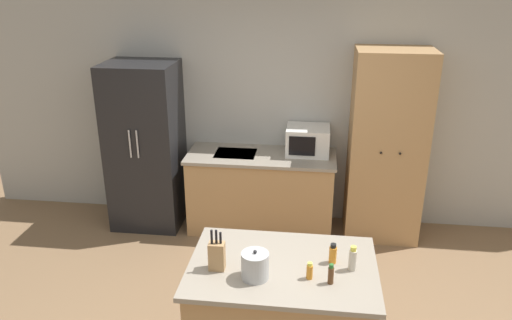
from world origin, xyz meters
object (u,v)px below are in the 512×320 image
at_px(microwave, 308,140).
at_px(kettle, 255,265).
at_px(spice_bottle_amber_oil, 331,274).
at_px(spice_bottle_short_red, 353,259).
at_px(refrigerator, 146,146).
at_px(knife_block, 217,255).
at_px(spice_bottle_green_herb, 310,271).
at_px(pantry_cabinet, 387,147).
at_px(spice_bottle_tall_dark, 333,254).

distance_m(microwave, kettle, 2.41).
bearing_deg(kettle, spice_bottle_amber_oil, -0.40).
bearing_deg(spice_bottle_short_red, spice_bottle_amber_oil, -130.36).
height_order(refrigerator, kettle, refrigerator).
distance_m(knife_block, spice_bottle_green_herb, 0.61).
distance_m(refrigerator, microwave, 1.78).
xyz_separation_m(pantry_cabinet, spice_bottle_green_herb, (-0.75, -2.30, -0.05)).
height_order(pantry_cabinet, spice_bottle_tall_dark, pantry_cabinet).
distance_m(spice_bottle_short_red, kettle, 0.65).
bearing_deg(spice_bottle_amber_oil, microwave, 95.03).
distance_m(spice_bottle_tall_dark, kettle, 0.55).
height_order(spice_bottle_tall_dark, kettle, kettle).
height_order(microwave, spice_bottle_short_red, microwave).
height_order(pantry_cabinet, spice_bottle_amber_oil, pantry_cabinet).
distance_m(pantry_cabinet, spice_bottle_short_red, 2.21).
bearing_deg(spice_bottle_short_red, knife_block, -173.67).
bearing_deg(spice_bottle_amber_oil, knife_block, 174.60).
relative_size(spice_bottle_tall_dark, spice_bottle_green_herb, 1.22).
relative_size(knife_block, kettle, 1.45).
distance_m(refrigerator, knife_block, 2.55).
height_order(spice_bottle_short_red, spice_bottle_amber_oil, spice_bottle_short_red).
relative_size(knife_block, spice_bottle_tall_dark, 2.06).
relative_size(refrigerator, microwave, 4.04).
height_order(spice_bottle_green_herb, kettle, kettle).
bearing_deg(knife_block, spice_bottle_amber_oil, -5.40).
relative_size(spice_bottle_short_red, kettle, 0.87).
bearing_deg(spice_bottle_tall_dark, spice_bottle_amber_oil, -93.97).
relative_size(refrigerator, pantry_cabinet, 0.91).
xyz_separation_m(refrigerator, spice_bottle_green_herb, (1.85, -2.25, 0.05)).
height_order(knife_block, spice_bottle_short_red, knife_block).
relative_size(knife_block, spice_bottle_short_red, 1.67).
relative_size(spice_bottle_amber_oil, kettle, 0.69).
bearing_deg(spice_bottle_amber_oil, refrigerator, 130.98).
bearing_deg(pantry_cabinet, spice_bottle_tall_dark, -105.89).
height_order(pantry_cabinet, kettle, pantry_cabinet).
distance_m(spice_bottle_short_red, spice_bottle_green_herb, 0.31).
height_order(knife_block, spice_bottle_amber_oil, knife_block).
distance_m(refrigerator, spice_bottle_amber_oil, 3.03).
xyz_separation_m(knife_block, kettle, (0.26, -0.07, -0.01)).
distance_m(spice_bottle_tall_dark, spice_bottle_green_herb, 0.25).
height_order(microwave, kettle, microwave).
relative_size(refrigerator, spice_bottle_short_red, 10.41).
relative_size(refrigerator, spice_bottle_amber_oil, 13.13).
height_order(microwave, spice_bottle_tall_dark, microwave).
bearing_deg(spice_bottle_tall_dark, refrigerator, 134.37).
relative_size(pantry_cabinet, spice_bottle_short_red, 11.46).
relative_size(microwave, spice_bottle_amber_oil, 3.25).
relative_size(spice_bottle_green_herb, kettle, 0.58).
bearing_deg(pantry_cabinet, microwave, 175.30).
xyz_separation_m(spice_bottle_amber_oil, spice_bottle_green_herb, (-0.13, 0.04, -0.01)).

